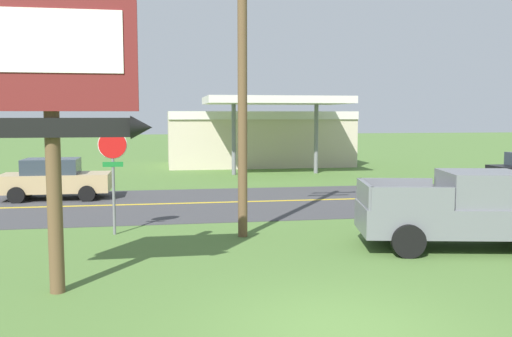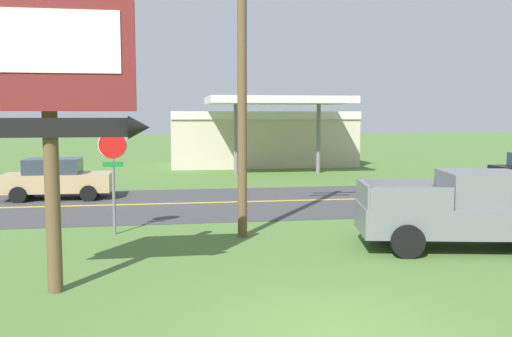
{
  "view_description": "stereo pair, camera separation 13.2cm",
  "coord_description": "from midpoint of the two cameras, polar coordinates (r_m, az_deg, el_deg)",
  "views": [
    {
      "loc": [
        -2.68,
        -8.07,
        3.38
      ],
      "look_at": [
        0.0,
        8.0,
        1.8
      ],
      "focal_mm": 38.93,
      "sensor_mm": 36.0,
      "label": 1
    },
    {
      "loc": [
        -2.55,
        -8.09,
        3.38
      ],
      "look_at": [
        0.0,
        8.0,
        1.8
      ],
      "focal_mm": 38.93,
      "sensor_mm": 36.0,
      "label": 2
    }
  ],
  "objects": [
    {
      "name": "car_tan_mid_lane",
      "position": [
        23.63,
        -20.12,
        -1.0
      ],
      "size": [
        4.2,
        2.0,
        1.64
      ],
      "color": "tan",
      "rests_on": "ground"
    },
    {
      "name": "utility_pole",
      "position": [
        15.32,
        -1.67,
        11.89
      ],
      "size": [
        1.93,
        0.26,
        9.53
      ],
      "color": "brown",
      "rests_on": "ground"
    },
    {
      "name": "ground_plane",
      "position": [
        9.14,
        8.2,
        -16.21
      ],
      "size": [
        180.0,
        180.0,
        0.0
      ],
      "primitive_type": "plane",
      "color": "#4C7033"
    },
    {
      "name": "motel_sign",
      "position": [
        10.87,
        -20.46,
        8.04
      ],
      "size": [
        3.43,
        0.54,
        5.77
      ],
      "color": "brown",
      "rests_on": "ground"
    },
    {
      "name": "road_asphalt",
      "position": [
        21.51,
        -2.38,
        -3.48
      ],
      "size": [
        140.0,
        8.0,
        0.02
      ],
      "primitive_type": "cube",
      "color": "#3D3D3F",
      "rests_on": "ground"
    },
    {
      "name": "pickup_grey_parked_on_lawn",
      "position": [
        15.0,
        20.54,
        -4.08
      ],
      "size": [
        5.48,
        2.98,
        1.96
      ],
      "color": "slate",
      "rests_on": "ground"
    },
    {
      "name": "stop_sign",
      "position": [
        16.03,
        -14.72,
        0.51
      ],
      "size": [
        0.8,
        0.08,
        2.95
      ],
      "color": "slate",
      "rests_on": "ground"
    },
    {
      "name": "gas_station",
      "position": [
        37.25,
        0.18,
        3.32
      ],
      "size": [
        12.0,
        11.5,
        4.4
      ],
      "color": "beige",
      "rests_on": "ground"
    },
    {
      "name": "road_centre_line",
      "position": [
        21.51,
        -2.38,
        -3.45
      ],
      "size": [
        126.0,
        0.2,
        0.01
      ],
      "primitive_type": "cube",
      "color": "gold",
      "rests_on": "road_asphalt"
    }
  ]
}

